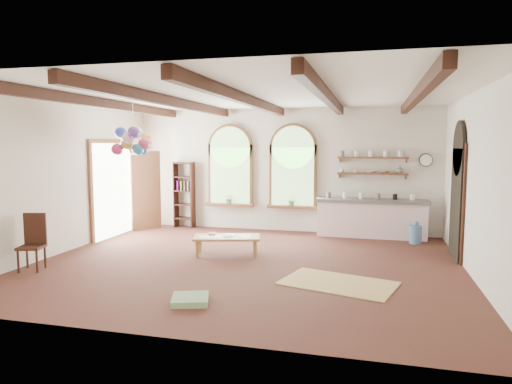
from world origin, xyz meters
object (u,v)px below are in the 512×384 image
(kitchen_counter, at_px, (371,218))
(coffee_table, at_px, (227,238))
(side_chair, at_px, (32,254))
(balloon_cluster, at_px, (133,142))

(kitchen_counter, xyz_separation_m, coffee_table, (-2.88, -2.62, -0.13))
(side_chair, xyz_separation_m, balloon_cluster, (0.87, 2.20, 2.04))
(side_chair, bearing_deg, coffee_table, 32.79)
(kitchen_counter, distance_m, balloon_cluster, 5.93)
(coffee_table, relative_size, balloon_cluster, 1.27)
(side_chair, height_order, balloon_cluster, balloon_cluster)
(coffee_table, height_order, balloon_cluster, balloon_cluster)
(coffee_table, xyz_separation_m, balloon_cluster, (-2.21, 0.22, 1.99))
(coffee_table, xyz_separation_m, side_chair, (-3.07, -1.98, -0.05))
(kitchen_counter, height_order, side_chair, side_chair)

